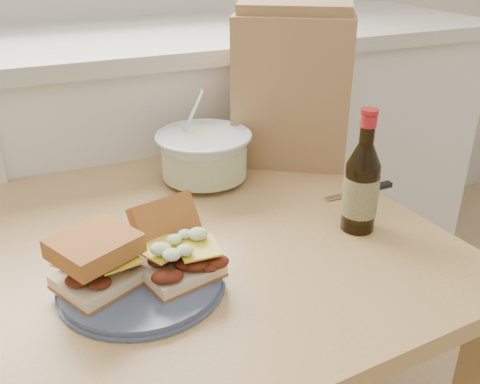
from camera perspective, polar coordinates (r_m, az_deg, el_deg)
name	(u,v)px	position (r m, az deg, el deg)	size (l,w,h in m)	color
cabinet_run	(95,194)	(1.69, -15.17, -0.19)	(2.50, 0.64, 0.94)	white
dining_table	(202,279)	(1.05, -4.06, -9.19)	(0.88, 0.88, 0.69)	tan
plate	(142,282)	(0.87, -10.44, -9.39)	(0.26, 0.26, 0.02)	#414D6A
sandwich_left	(96,261)	(0.84, -15.08, -7.10)	(0.15, 0.14, 0.08)	beige
sandwich_right	(175,248)	(0.87, -7.00, -5.96)	(0.14, 0.18, 0.10)	beige
coleslaw_bowl	(204,158)	(1.19, -3.84, 3.66)	(0.21, 0.21, 0.21)	silver
beer_bottle	(361,186)	(1.00, 12.82, 0.61)	(0.07, 0.07, 0.23)	black
knife	(370,189)	(1.19, 13.69, 0.36)	(0.17, 0.02, 0.01)	silver
paper_bag	(292,90)	(1.28, 5.53, 10.83)	(0.26, 0.17, 0.34)	#A0744D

